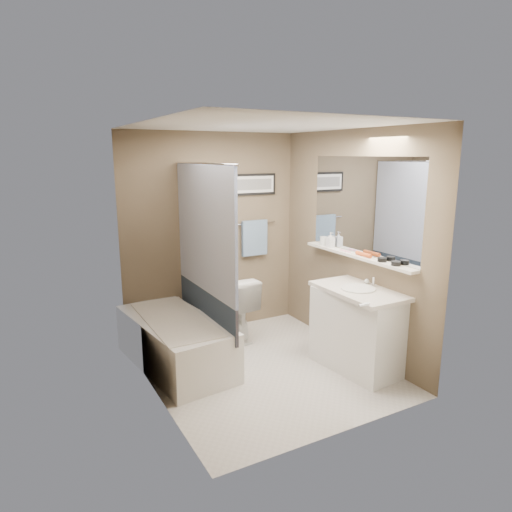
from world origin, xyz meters
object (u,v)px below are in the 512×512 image
hair_brush_front (364,254)px  glass_jar (323,241)px  bathtub (175,342)px  soap_bottle (331,240)px  candle_bowl_far (382,260)px  toilet (229,307)px  vanity (357,331)px  candle_bowl_near (396,263)px

hair_brush_front → glass_jar: 0.68m
bathtub → soap_bottle: bearing=-13.7°
candle_bowl_far → soap_bottle: bearing=90.0°
hair_brush_front → toilet: bearing=130.9°
candle_bowl_far → glass_jar: (0.00, 0.95, 0.03)m
vanity → candle_bowl_near: (0.19, -0.27, 0.73)m
candle_bowl_near → hair_brush_front: 0.45m
candle_bowl_near → hair_brush_front: hair_brush_front is taller
vanity → soap_bottle: size_ratio=5.36×
hair_brush_front → soap_bottle: soap_bottle is taller
glass_jar → toilet: bearing=154.9°
hair_brush_front → soap_bottle: bearing=90.0°
hair_brush_front → candle_bowl_far: bearing=-90.0°
bathtub → candle_bowl_far: candle_bowl_far is taller
bathtub → soap_bottle: soap_bottle is taller
toilet → soap_bottle: soap_bottle is taller
toilet → vanity: bearing=114.9°
hair_brush_front → soap_bottle: size_ratio=1.31×
toilet → hair_brush_front: 1.69m
candle_bowl_near → hair_brush_front: size_ratio=0.41×
candle_bowl_near → vanity: bearing=124.0°
soap_bottle → vanity: bearing=-104.3°
glass_jar → hair_brush_front: bearing=-90.0°
bathtub → toilet: 0.89m
toilet → candle_bowl_far: 1.88m
candle_bowl_far → soap_bottle: size_ratio=0.54×
toilet → candle_bowl_far: (0.99, -1.41, 0.75)m
toilet → candle_bowl_near: size_ratio=8.48×
toilet → soap_bottle: size_ratio=4.55×
toilet → hair_brush_front: (0.99, -1.15, 0.76)m
toilet → candle_bowl_near: 2.02m
vanity → soap_bottle: (0.19, 0.72, 0.80)m
bathtub → hair_brush_front: hair_brush_front is taller
bathtub → candle_bowl_far: (1.79, -1.03, 0.89)m
toilet → soap_bottle: bearing=142.5°
vanity → glass_jar: bearing=71.9°
glass_jar → candle_bowl_near: bearing=-90.0°
bathtub → vanity: vanity is taller
candle_bowl_far → hair_brush_front: size_ratio=0.41×
candle_bowl_near → soap_bottle: (0.00, 1.00, 0.06)m
candle_bowl_far → hair_brush_front: hair_brush_front is taller
glass_jar → candle_bowl_far: bearing=-90.0°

